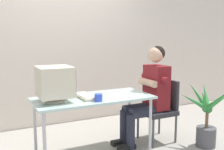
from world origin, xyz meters
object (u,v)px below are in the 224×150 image
at_px(person_seated, 149,92).
at_px(office_chair, 161,107).
at_px(desk, 93,102).
at_px(potted_plant, 207,117).
at_px(desk_mug, 98,97).
at_px(keyboard, 85,96).
at_px(crt_monitor, 55,82).

bearing_deg(person_seated, office_chair, 0.00).
bearing_deg(office_chair, desk, -177.84).
bearing_deg(desk, person_seated, 2.67).
relative_size(desk, office_chair, 1.68).
bearing_deg(potted_plant, desk_mug, 171.42).
bearing_deg(keyboard, desk, -15.59).
bearing_deg(desk_mug, desk, 83.32).
bearing_deg(person_seated, potted_plant, -38.26).
xyz_separation_m(desk, desk_mug, (-0.02, -0.21, 0.10)).
bearing_deg(person_seated, keyboard, -179.22).
bearing_deg(office_chair, person_seated, -180.00).
bearing_deg(desk_mug, keyboard, 106.39).
height_order(desk, potted_plant, potted_plant).
distance_m(desk, office_chair, 1.04).
xyz_separation_m(desk, potted_plant, (1.42, -0.43, -0.27)).
relative_size(desk, person_seated, 1.08).
height_order(potted_plant, desk_mug, potted_plant).
bearing_deg(person_seated, crt_monitor, -177.72).
xyz_separation_m(crt_monitor, desk_mug, (0.43, -0.20, -0.18)).
distance_m(desk, desk_mug, 0.23).
height_order(desk, crt_monitor, crt_monitor).
distance_m(crt_monitor, potted_plant, 2.00).
xyz_separation_m(crt_monitor, keyboard, (0.36, 0.04, -0.21)).
xyz_separation_m(desk, office_chair, (1.03, 0.04, -0.19)).
bearing_deg(person_seated, desk_mug, -163.82).
xyz_separation_m(potted_plant, desk_mug, (-1.44, 0.22, 0.37)).
height_order(desk, office_chair, office_chair).
distance_m(office_chair, desk_mug, 1.12).
height_order(person_seated, desk_mug, person_seated).
relative_size(office_chair, potted_plant, 1.00).
bearing_deg(office_chair, keyboard, -179.35).
bearing_deg(desk, keyboard, 164.41).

